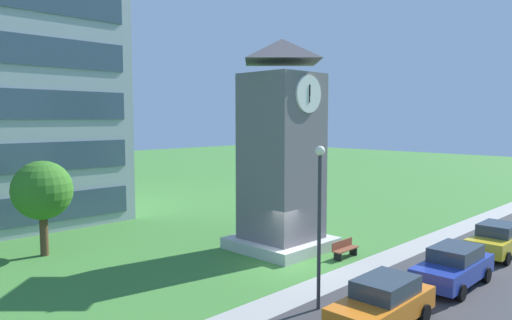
{
  "coord_description": "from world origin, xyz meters",
  "views": [
    {
      "loc": [
        -17.36,
        -14.91,
        7.13
      ],
      "look_at": [
        0.96,
        3.24,
        4.9
      ],
      "focal_mm": 33.41,
      "sensor_mm": 36.0,
      "label": 1
    }
  ],
  "objects_px": {
    "clock_tower": "(282,156)",
    "parked_car_orange": "(383,303)",
    "tree_by_building": "(42,191)",
    "parked_car_blue": "(454,266)",
    "parked_car_yellow": "(497,240)",
    "street_lamp": "(319,209)",
    "park_bench": "(345,249)"
  },
  "relations": [
    {
      "from": "clock_tower",
      "to": "parked_car_blue",
      "type": "distance_m",
      "value": 10.14
    },
    {
      "from": "clock_tower",
      "to": "tree_by_building",
      "type": "relative_size",
      "value": 2.29
    },
    {
      "from": "tree_by_building",
      "to": "parked_car_yellow",
      "type": "distance_m",
      "value": 23.77
    },
    {
      "from": "clock_tower",
      "to": "tree_by_building",
      "type": "height_order",
      "value": "clock_tower"
    },
    {
      "from": "street_lamp",
      "to": "parked_car_yellow",
      "type": "relative_size",
      "value": 1.45
    },
    {
      "from": "tree_by_building",
      "to": "parked_car_blue",
      "type": "relative_size",
      "value": 1.05
    },
    {
      "from": "tree_by_building",
      "to": "parked_car_orange",
      "type": "bearing_deg",
      "value": -74.49
    },
    {
      "from": "parked_car_orange",
      "to": "parked_car_yellow",
      "type": "bearing_deg",
      "value": 0.86
    },
    {
      "from": "street_lamp",
      "to": "parked_car_orange",
      "type": "bearing_deg",
      "value": -83.32
    },
    {
      "from": "clock_tower",
      "to": "tree_by_building",
      "type": "distance_m",
      "value": 12.66
    },
    {
      "from": "street_lamp",
      "to": "parked_car_yellow",
      "type": "distance_m",
      "value": 12.71
    },
    {
      "from": "parked_car_blue",
      "to": "tree_by_building",
      "type": "bearing_deg",
      "value": 121.66
    },
    {
      "from": "parked_car_yellow",
      "to": "parked_car_blue",
      "type": "bearing_deg",
      "value": -177.88
    },
    {
      "from": "park_bench",
      "to": "parked_car_yellow",
      "type": "height_order",
      "value": "parked_car_yellow"
    },
    {
      "from": "clock_tower",
      "to": "parked_car_orange",
      "type": "relative_size",
      "value": 2.5
    },
    {
      "from": "park_bench",
      "to": "parked_car_yellow",
      "type": "bearing_deg",
      "value": -42.96
    },
    {
      "from": "clock_tower",
      "to": "street_lamp",
      "type": "height_order",
      "value": "clock_tower"
    },
    {
      "from": "street_lamp",
      "to": "parked_car_yellow",
      "type": "height_order",
      "value": "street_lamp"
    },
    {
      "from": "park_bench",
      "to": "parked_car_yellow",
      "type": "distance_m",
      "value": 8.0
    },
    {
      "from": "parked_car_orange",
      "to": "clock_tower",
      "type": "bearing_deg",
      "value": 61.15
    },
    {
      "from": "park_bench",
      "to": "tree_by_building",
      "type": "bearing_deg",
      "value": 133.26
    },
    {
      "from": "park_bench",
      "to": "tree_by_building",
      "type": "distance_m",
      "value": 15.92
    },
    {
      "from": "street_lamp",
      "to": "parked_car_blue",
      "type": "relative_size",
      "value": 1.3
    },
    {
      "from": "tree_by_building",
      "to": "parked_car_yellow",
      "type": "xyz_separation_m",
      "value": [
        16.57,
        -16.84,
        -2.56
      ]
    },
    {
      "from": "tree_by_building",
      "to": "parked_car_yellow",
      "type": "height_order",
      "value": "tree_by_building"
    },
    {
      "from": "parked_car_orange",
      "to": "parked_car_yellow",
      "type": "xyz_separation_m",
      "value": [
        11.85,
        0.18,
        -0.0
      ]
    },
    {
      "from": "parked_car_blue",
      "to": "parked_car_orange",
      "type": "bearing_deg",
      "value": 179.55
    },
    {
      "from": "parked_car_orange",
      "to": "parked_car_yellow",
      "type": "relative_size",
      "value": 1.07
    },
    {
      "from": "clock_tower",
      "to": "park_bench",
      "type": "height_order",
      "value": "clock_tower"
    },
    {
      "from": "tree_by_building",
      "to": "parked_car_blue",
      "type": "xyz_separation_m",
      "value": [
        10.52,
        -17.06,
        -2.55
      ]
    },
    {
      "from": "clock_tower",
      "to": "street_lamp",
      "type": "bearing_deg",
      "value": -128.86
    },
    {
      "from": "street_lamp",
      "to": "parked_car_blue",
      "type": "xyz_separation_m",
      "value": [
        6.1,
        -2.56,
        -2.93
      ]
    }
  ]
}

